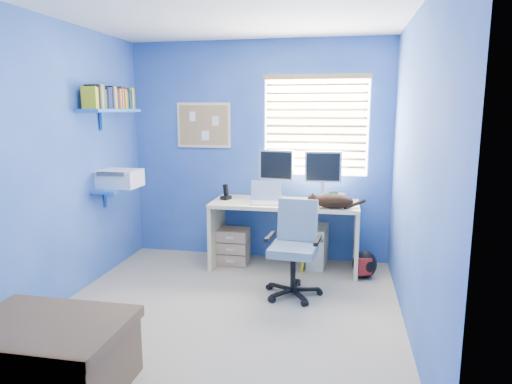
% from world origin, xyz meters
% --- Properties ---
extents(floor, '(3.00, 3.20, 0.00)m').
position_xyz_m(floor, '(0.00, 0.00, 0.00)').
color(floor, '#9E9179').
rests_on(floor, ground).
extents(ceiling, '(3.00, 3.20, 0.00)m').
position_xyz_m(ceiling, '(0.00, 0.00, 2.50)').
color(ceiling, white).
rests_on(ceiling, wall_back).
extents(wall_back, '(3.00, 0.01, 2.50)m').
position_xyz_m(wall_back, '(0.00, 1.60, 1.25)').
color(wall_back, '#264EA1').
rests_on(wall_back, ground).
extents(wall_front, '(3.00, 0.01, 2.50)m').
position_xyz_m(wall_front, '(0.00, -1.60, 1.25)').
color(wall_front, '#264EA1').
rests_on(wall_front, ground).
extents(wall_left, '(0.01, 3.20, 2.50)m').
position_xyz_m(wall_left, '(-1.50, 0.00, 1.25)').
color(wall_left, '#264EA1').
rests_on(wall_left, ground).
extents(wall_right, '(0.01, 3.20, 2.50)m').
position_xyz_m(wall_right, '(1.50, 0.00, 1.25)').
color(wall_right, '#264EA1').
rests_on(wall_right, ground).
extents(desk, '(1.58, 0.65, 0.74)m').
position_xyz_m(desk, '(0.35, 1.26, 0.37)').
color(desk, beige).
rests_on(desk, floor).
extents(laptop, '(0.36, 0.30, 0.22)m').
position_xyz_m(laptop, '(0.16, 1.13, 0.85)').
color(laptop, silver).
rests_on(laptop, desk).
extents(monitor_left, '(0.41, 0.19, 0.54)m').
position_xyz_m(monitor_left, '(0.22, 1.52, 1.01)').
color(monitor_left, silver).
rests_on(monitor_left, desk).
extents(monitor_right, '(0.41, 0.15, 0.54)m').
position_xyz_m(monitor_right, '(0.75, 1.45, 1.01)').
color(monitor_right, silver).
rests_on(monitor_right, desk).
extents(phone, '(0.12, 0.13, 0.17)m').
position_xyz_m(phone, '(-0.31, 1.27, 0.82)').
color(phone, black).
rests_on(phone, desk).
extents(mug, '(0.10, 0.09, 0.10)m').
position_xyz_m(mug, '(0.87, 1.41, 0.79)').
color(mug, '#295E4C').
rests_on(mug, desk).
extents(cd_spindle, '(0.13, 0.13, 0.07)m').
position_xyz_m(cd_spindle, '(0.95, 1.51, 0.78)').
color(cd_spindle, silver).
rests_on(cd_spindle, desk).
extents(cat, '(0.44, 0.30, 0.14)m').
position_xyz_m(cat, '(0.88, 1.04, 0.81)').
color(cat, black).
rests_on(cat, desk).
extents(tower_pc, '(0.23, 0.45, 0.45)m').
position_xyz_m(tower_pc, '(0.71, 1.38, 0.23)').
color(tower_pc, beige).
rests_on(tower_pc, floor).
extents(drawer_boxes, '(0.35, 0.28, 0.41)m').
position_xyz_m(drawer_boxes, '(-0.24, 1.28, 0.20)').
color(drawer_boxes, tan).
rests_on(drawer_boxes, floor).
extents(yellow_book, '(0.03, 0.17, 0.24)m').
position_xyz_m(yellow_book, '(0.57, 1.18, 0.12)').
color(yellow_book, yellow).
rests_on(yellow_book, floor).
extents(backpack, '(0.30, 0.27, 0.30)m').
position_xyz_m(backpack, '(1.22, 1.08, 0.15)').
color(backpack, black).
rests_on(backpack, floor).
extents(bed_corner, '(0.94, 0.67, 0.45)m').
position_xyz_m(bed_corner, '(-0.79, -1.28, 0.23)').
color(bed_corner, brown).
rests_on(bed_corner, floor).
extents(office_chair, '(0.55, 0.55, 0.89)m').
position_xyz_m(office_chair, '(0.54, 0.53, 0.33)').
color(office_chair, black).
rests_on(office_chair, floor).
extents(window_blinds, '(1.15, 0.05, 1.10)m').
position_xyz_m(window_blinds, '(0.65, 1.57, 1.55)').
color(window_blinds, white).
rests_on(window_blinds, ground).
extents(corkboard, '(0.64, 0.02, 0.52)m').
position_xyz_m(corkboard, '(-0.65, 1.58, 1.55)').
color(corkboard, beige).
rests_on(corkboard, ground).
extents(wall_shelves, '(0.42, 0.90, 1.05)m').
position_xyz_m(wall_shelves, '(-1.35, 0.75, 1.43)').
color(wall_shelves, blue).
rests_on(wall_shelves, ground).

